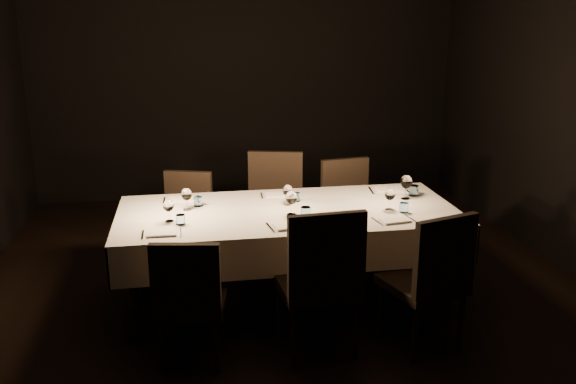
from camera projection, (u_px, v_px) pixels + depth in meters
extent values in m
cube|color=black|center=(288.00, 303.00, 4.77)|extent=(5.00, 6.00, 0.01)
cube|color=black|center=(246.00, 72.00, 7.18)|extent=(5.00, 0.01, 3.00)
cube|color=black|center=(487.00, 297.00, 1.50)|extent=(5.00, 0.01, 3.00)
cube|color=black|center=(288.00, 214.00, 4.56)|extent=(2.40, 1.00, 0.04)
cylinder|color=black|center=(134.00, 295.00, 4.09)|extent=(0.07, 0.07, 0.71)
cylinder|color=black|center=(142.00, 249.00, 4.89)|extent=(0.07, 0.07, 0.71)
cylinder|color=black|center=(449.00, 272.00, 4.44)|extent=(0.07, 0.07, 0.71)
cylinder|color=black|center=(408.00, 233.00, 5.24)|extent=(0.07, 0.07, 0.71)
cube|color=beige|center=(288.00, 210.00, 4.55)|extent=(2.52, 1.12, 0.01)
cube|color=beige|center=(277.00, 207.00, 5.12)|extent=(2.52, 0.01, 0.28)
cube|color=beige|center=(302.00, 257.00, 4.07)|extent=(2.52, 0.01, 0.28)
cube|color=beige|center=(445.00, 220.00, 4.79)|extent=(0.01, 1.12, 0.28)
cube|color=beige|center=(117.00, 239.00, 4.39)|extent=(0.01, 1.12, 0.28)
cylinder|color=black|center=(222.00, 321.00, 4.10)|extent=(0.04, 0.04, 0.36)
cylinder|color=black|center=(217.00, 348.00, 3.77)|extent=(0.04, 0.04, 0.36)
cylinder|color=black|center=(172.00, 321.00, 4.10)|extent=(0.04, 0.04, 0.36)
cylinder|color=black|center=(162.00, 348.00, 3.77)|extent=(0.04, 0.04, 0.36)
cube|color=black|center=(192.00, 304.00, 3.87)|extent=(0.48, 0.48, 0.05)
cube|color=black|center=(185.00, 280.00, 3.63)|extent=(0.42, 0.12, 0.46)
cube|color=silver|center=(162.00, 233.00, 4.04)|extent=(0.20, 0.13, 0.01)
cube|color=silver|center=(143.00, 235.00, 4.03)|extent=(0.02, 0.18, 0.01)
cube|color=silver|center=(181.00, 233.00, 4.06)|extent=(0.01, 0.18, 0.01)
cylinder|color=silver|center=(181.00, 220.00, 4.23)|extent=(0.06, 0.06, 0.07)
cylinder|color=white|center=(169.00, 221.00, 4.30)|extent=(0.06, 0.06, 0.00)
cylinder|color=white|center=(169.00, 216.00, 4.29)|extent=(0.01, 0.01, 0.08)
ellipsoid|color=white|center=(169.00, 205.00, 4.27)|extent=(0.08, 0.08, 0.09)
cylinder|color=black|center=(336.00, 302.00, 4.30)|extent=(0.04, 0.04, 0.43)
cylinder|color=black|center=(356.00, 330.00, 3.91)|extent=(0.04, 0.04, 0.43)
cylinder|color=black|center=(279.00, 309.00, 4.20)|extent=(0.04, 0.04, 0.43)
cylinder|color=black|center=(294.00, 338.00, 3.82)|extent=(0.04, 0.04, 0.43)
cube|color=black|center=(316.00, 285.00, 3.99)|extent=(0.53, 0.53, 0.06)
cube|color=black|center=(327.00, 255.00, 3.70)|extent=(0.49, 0.09, 0.53)
cube|color=silver|center=(291.00, 226.00, 4.18)|extent=(0.24, 0.17, 0.02)
cube|color=silver|center=(270.00, 228.00, 4.16)|extent=(0.05, 0.20, 0.01)
cube|color=silver|center=(311.00, 225.00, 4.20)|extent=(0.04, 0.20, 0.01)
cylinder|color=silver|center=(306.00, 212.00, 4.36)|extent=(0.07, 0.07, 0.08)
cylinder|color=white|center=(291.00, 214.00, 4.44)|extent=(0.07, 0.07, 0.00)
cylinder|color=white|center=(291.00, 209.00, 4.42)|extent=(0.01, 0.01, 0.09)
ellipsoid|color=white|center=(291.00, 197.00, 4.40)|extent=(0.09, 0.09, 0.10)
cylinder|color=black|center=(424.00, 299.00, 4.38)|extent=(0.04, 0.04, 0.40)
cylinder|color=black|center=(461.00, 322.00, 4.05)|extent=(0.04, 0.04, 0.40)
cylinder|color=black|center=(380.00, 310.00, 4.21)|extent=(0.04, 0.04, 0.40)
cylinder|color=black|center=(415.00, 335.00, 3.88)|extent=(0.04, 0.04, 0.40)
cube|color=black|center=(422.00, 284.00, 4.07)|extent=(0.58, 0.58, 0.06)
cube|color=black|center=(445.00, 255.00, 3.81)|extent=(0.46, 0.19, 0.50)
cube|color=silver|center=(395.00, 220.00, 4.30)|extent=(0.22, 0.16, 0.01)
cube|color=silver|center=(377.00, 222.00, 4.28)|extent=(0.04, 0.19, 0.01)
cube|color=silver|center=(412.00, 220.00, 4.32)|extent=(0.04, 0.18, 0.01)
cylinder|color=silver|center=(404.00, 208.00, 4.48)|extent=(0.07, 0.07, 0.07)
cylinder|color=white|center=(389.00, 209.00, 4.55)|extent=(0.06, 0.06, 0.00)
cylinder|color=white|center=(390.00, 204.00, 4.54)|extent=(0.01, 0.01, 0.08)
ellipsoid|color=white|center=(390.00, 194.00, 4.52)|extent=(0.08, 0.08, 0.09)
cylinder|color=black|center=(160.00, 260.00, 5.12)|extent=(0.04, 0.04, 0.36)
cylinder|color=black|center=(173.00, 245.00, 5.44)|extent=(0.04, 0.04, 0.36)
cylinder|color=black|center=(199.00, 262.00, 5.07)|extent=(0.04, 0.04, 0.36)
cylinder|color=black|center=(209.00, 247.00, 5.39)|extent=(0.04, 0.04, 0.36)
cube|color=black|center=(184.00, 231.00, 5.20)|extent=(0.52, 0.52, 0.05)
cube|color=black|center=(189.00, 196.00, 5.29)|extent=(0.41, 0.17, 0.45)
cube|color=silver|center=(181.00, 199.00, 4.78)|extent=(0.21, 0.13, 0.01)
cube|color=silver|center=(164.00, 200.00, 4.76)|extent=(0.02, 0.19, 0.01)
cube|color=silver|center=(198.00, 199.00, 4.80)|extent=(0.02, 0.19, 0.01)
cylinder|color=silver|center=(198.00, 202.00, 4.62)|extent=(0.07, 0.07, 0.07)
cylinder|color=white|center=(187.00, 210.00, 4.55)|extent=(0.06, 0.06, 0.00)
cylinder|color=white|center=(187.00, 204.00, 4.53)|extent=(0.01, 0.01, 0.08)
ellipsoid|color=white|center=(187.00, 194.00, 4.51)|extent=(0.08, 0.08, 0.09)
cylinder|color=black|center=(248.00, 253.00, 5.19)|extent=(0.04, 0.04, 0.42)
cylinder|color=black|center=(254.00, 236.00, 5.57)|extent=(0.04, 0.04, 0.42)
cylinder|color=black|center=(295.00, 254.00, 5.16)|extent=(0.04, 0.04, 0.42)
cylinder|color=black|center=(298.00, 238.00, 5.54)|extent=(0.04, 0.04, 0.42)
cube|color=black|center=(273.00, 219.00, 5.30)|extent=(0.58, 0.58, 0.06)
cube|color=black|center=(275.00, 180.00, 5.42)|extent=(0.48, 0.17, 0.52)
cube|color=silver|center=(277.00, 195.00, 4.90)|extent=(0.20, 0.13, 0.01)
cube|color=silver|center=(262.00, 196.00, 4.88)|extent=(0.02, 0.18, 0.01)
cube|color=silver|center=(292.00, 194.00, 4.92)|extent=(0.02, 0.18, 0.01)
cylinder|color=silver|center=(296.00, 197.00, 4.74)|extent=(0.06, 0.06, 0.07)
cylinder|color=white|center=(288.00, 205.00, 4.66)|extent=(0.06, 0.06, 0.00)
cylinder|color=white|center=(288.00, 200.00, 4.65)|extent=(0.01, 0.01, 0.07)
ellipsoid|color=white|center=(288.00, 190.00, 4.63)|extent=(0.08, 0.08, 0.09)
cylinder|color=black|center=(341.00, 253.00, 5.22)|extent=(0.04, 0.04, 0.39)
cylinder|color=black|center=(325.00, 239.00, 5.55)|extent=(0.04, 0.04, 0.39)
cylinder|color=black|center=(379.00, 248.00, 5.33)|extent=(0.04, 0.04, 0.39)
cylinder|color=black|center=(362.00, 235.00, 5.66)|extent=(0.04, 0.04, 0.39)
cube|color=black|center=(352.00, 220.00, 5.38)|extent=(0.51, 0.51, 0.06)
cube|color=black|center=(345.00, 185.00, 5.48)|extent=(0.45, 0.12, 0.48)
cube|color=silver|center=(388.00, 189.00, 5.05)|extent=(0.25, 0.17, 0.02)
cube|color=silver|center=(371.00, 191.00, 5.03)|extent=(0.04, 0.21, 0.01)
cube|color=silver|center=(406.00, 189.00, 5.07)|extent=(0.04, 0.21, 0.01)
cylinder|color=silver|center=(414.00, 190.00, 4.89)|extent=(0.08, 0.08, 0.08)
cylinder|color=white|center=(405.00, 199.00, 4.81)|extent=(0.07, 0.07, 0.00)
cylinder|color=white|center=(406.00, 193.00, 4.80)|extent=(0.01, 0.01, 0.09)
ellipsoid|color=white|center=(406.00, 182.00, 4.77)|extent=(0.09, 0.09, 0.11)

